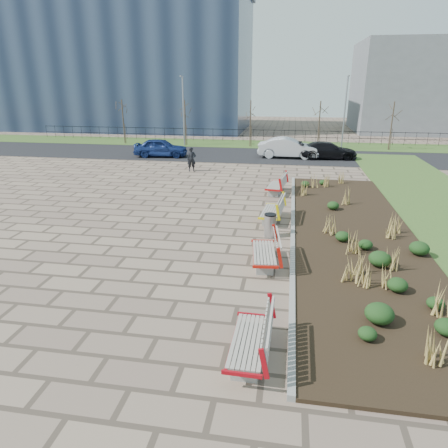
% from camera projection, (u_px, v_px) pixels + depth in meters
% --- Properties ---
extents(ground, '(120.00, 120.00, 0.00)m').
position_uv_depth(ground, '(157.00, 284.00, 11.71)').
color(ground, '#816C58').
rests_on(ground, ground).
extents(planting_bed, '(4.50, 18.00, 0.10)m').
position_uv_depth(planting_bed, '(354.00, 234.00, 15.38)').
color(planting_bed, black).
rests_on(planting_bed, ground).
extents(planting_curb, '(0.16, 18.00, 0.15)m').
position_uv_depth(planting_curb, '(293.00, 230.00, 15.73)').
color(planting_curb, gray).
rests_on(planting_curb, ground).
extents(grass_verge_far, '(80.00, 5.00, 0.04)m').
position_uv_depth(grass_verge_far, '(252.00, 144.00, 37.71)').
color(grass_verge_far, '#33511E').
rests_on(grass_verge_far, ground).
extents(road, '(80.00, 7.00, 0.02)m').
position_uv_depth(road, '(244.00, 155.00, 32.14)').
color(road, black).
rests_on(road, ground).
extents(bench_a, '(0.94, 2.12, 1.00)m').
position_uv_depth(bench_a, '(249.00, 338.00, 8.41)').
color(bench_a, '#A40A15').
rests_on(bench_a, ground).
extents(bench_b, '(1.13, 2.19, 1.00)m').
position_uv_depth(bench_b, '(264.00, 251.00, 12.76)').
color(bench_b, red).
rests_on(bench_b, ground).
extents(bench_c, '(1.10, 2.18, 1.00)m').
position_uv_depth(bench_c, '(271.00, 210.00, 16.86)').
color(bench_c, yellow).
rests_on(bench_c, ground).
extents(bench_d, '(1.18, 2.20, 1.00)m').
position_uv_depth(bench_d, '(276.00, 184.00, 21.06)').
color(bench_d, '#B20B0D').
rests_on(bench_d, ground).
extents(litter_bin, '(0.45, 0.45, 0.88)m').
position_uv_depth(litter_bin, '(270.00, 226.00, 15.15)').
color(litter_bin, '#B2B2B7').
rests_on(litter_bin, ground).
extents(pedestrian, '(0.66, 0.53, 1.58)m').
position_uv_depth(pedestrian, '(191.00, 159.00, 26.17)').
color(pedestrian, black).
rests_on(pedestrian, ground).
extents(car_blue, '(4.28, 2.10, 1.41)m').
position_uv_depth(car_blue, '(161.00, 148.00, 31.21)').
color(car_blue, navy).
rests_on(car_blue, road).
extents(car_silver, '(4.65, 1.74, 1.52)m').
position_uv_depth(car_silver, '(288.00, 148.00, 30.75)').
color(car_silver, '#B9BBC1').
rests_on(car_silver, road).
extents(car_black, '(4.54, 2.21, 1.27)m').
position_uv_depth(car_black, '(328.00, 150.00, 30.39)').
color(car_black, black).
rests_on(car_black, road).
extents(tree_a, '(1.40, 1.40, 4.00)m').
position_uv_depth(tree_a, '(123.00, 122.00, 37.48)').
color(tree_a, '#4C3D2D').
rests_on(tree_a, grass_verge_far).
extents(tree_b, '(1.40, 1.40, 4.00)m').
position_uv_depth(tree_b, '(185.00, 123.00, 36.56)').
color(tree_b, '#4C3D2D').
rests_on(tree_b, grass_verge_far).
extents(tree_c, '(1.40, 1.40, 4.00)m').
position_uv_depth(tree_c, '(250.00, 124.00, 35.64)').
color(tree_c, '#4C3D2D').
rests_on(tree_c, grass_verge_far).
extents(tree_d, '(1.40, 1.40, 4.00)m').
position_uv_depth(tree_d, '(319.00, 125.00, 34.71)').
color(tree_d, '#4C3D2D').
rests_on(tree_d, grass_verge_far).
extents(tree_e, '(1.40, 1.40, 4.00)m').
position_uv_depth(tree_e, '(391.00, 126.00, 33.79)').
color(tree_e, '#4C3D2D').
rests_on(tree_e, grass_verge_far).
extents(lamp_west, '(0.24, 0.60, 6.00)m').
position_uv_depth(lamp_west, '(183.00, 112.00, 35.76)').
color(lamp_west, gray).
rests_on(lamp_west, grass_verge_far).
extents(lamp_east, '(0.24, 0.60, 6.00)m').
position_uv_depth(lamp_east, '(345.00, 114.00, 33.61)').
color(lamp_east, gray).
rests_on(lamp_east, grass_verge_far).
extents(railing_fence, '(44.00, 0.10, 1.20)m').
position_uv_depth(railing_fence, '(253.00, 135.00, 38.90)').
color(railing_fence, black).
rests_on(railing_fence, grass_verge_far).
extents(building_glass, '(40.00, 14.00, 15.00)m').
position_uv_depth(building_glass, '(87.00, 65.00, 49.72)').
color(building_glass, '#192338').
rests_on(building_glass, ground).
extents(building_grey, '(18.00, 12.00, 10.00)m').
position_uv_depth(building_grey, '(437.00, 87.00, 45.96)').
color(building_grey, slate).
rests_on(building_grey, ground).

